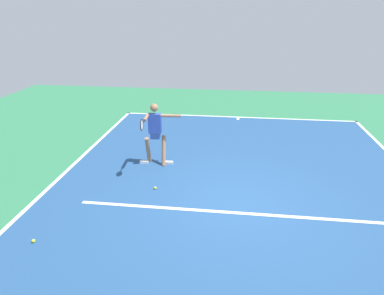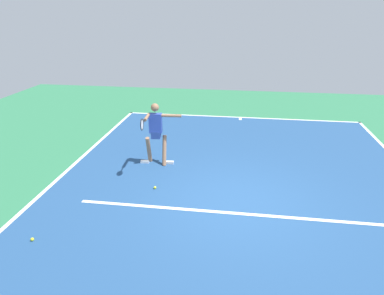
# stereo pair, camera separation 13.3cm
# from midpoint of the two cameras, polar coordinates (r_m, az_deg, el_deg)

# --- Properties ---
(ground_plane) EXTENTS (23.03, 23.03, 0.00)m
(ground_plane) POSITION_cam_midpoint_polar(r_m,az_deg,el_deg) (7.92, 7.69, -8.92)
(ground_plane) COLOR #2D754C
(court_surface) EXTENTS (9.15, 13.26, 0.00)m
(court_surface) POSITION_cam_midpoint_polar(r_m,az_deg,el_deg) (7.92, 7.69, -8.91)
(court_surface) COLOR navy
(court_surface) RESTS_ON ground_plane
(court_line_baseline_near) EXTENTS (9.15, 0.10, 0.01)m
(court_line_baseline_near) POSITION_cam_midpoint_polar(r_m,az_deg,el_deg) (13.99, 8.27, 4.95)
(court_line_baseline_near) COLOR white
(court_line_baseline_near) RESTS_ON ground_plane
(court_line_sideline_right) EXTENTS (0.10, 13.26, 0.01)m
(court_line_sideline_right) POSITION_cam_midpoint_polar(r_m,az_deg,el_deg) (9.09, -22.29, -6.19)
(court_line_sideline_right) COLOR white
(court_line_sideline_right) RESTS_ON ground_plane
(court_line_service) EXTENTS (6.86, 0.10, 0.01)m
(court_line_service) POSITION_cam_midpoint_polar(r_m,az_deg,el_deg) (7.53, 7.62, -10.70)
(court_line_service) COLOR white
(court_line_service) RESTS_ON ground_plane
(court_line_centre_mark) EXTENTS (0.10, 0.30, 0.01)m
(court_line_centre_mark) POSITION_cam_midpoint_polar(r_m,az_deg,el_deg) (13.80, 8.26, 4.71)
(court_line_centre_mark) COLOR white
(court_line_centre_mark) RESTS_ON ground_plane
(tennis_player) EXTENTS (1.17, 1.25, 1.74)m
(tennis_player) POSITION_cam_midpoint_polar(r_m,az_deg,el_deg) (9.36, -5.59, 2.84)
(tennis_player) COLOR #9E7051
(tennis_player) RESTS_ON ground_plane
(tennis_ball_near_player) EXTENTS (0.07, 0.07, 0.07)m
(tennis_ball_near_player) POSITION_cam_midpoint_polar(r_m,az_deg,el_deg) (8.41, -5.68, -6.61)
(tennis_ball_near_player) COLOR yellow
(tennis_ball_near_player) RESTS_ON ground_plane
(tennis_ball_near_service_line) EXTENTS (0.07, 0.07, 0.07)m
(tennis_ball_near_service_line) POSITION_cam_midpoint_polar(r_m,az_deg,el_deg) (7.29, -24.38, -13.64)
(tennis_ball_near_service_line) COLOR yellow
(tennis_ball_near_service_line) RESTS_ON ground_plane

